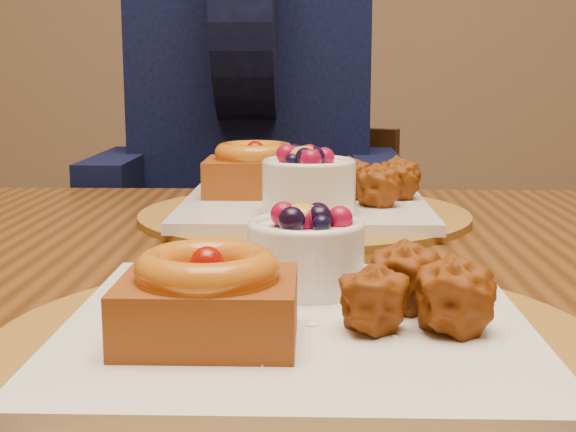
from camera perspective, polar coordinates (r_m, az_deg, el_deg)
The scene contains 5 objects.
dining_table at distance 0.73m, azimuth 0.97°, elevation -9.31°, with size 1.60×0.90×0.76m.
place_setting_near at distance 0.50m, azimuth 0.44°, elevation -7.03°, with size 0.38×0.38×0.08m.
place_setting_far at distance 0.92m, azimuth 0.94°, elevation 1.53°, with size 0.38×0.38×0.09m.
chair_far at distance 1.52m, azimuth -1.05°, elevation -7.69°, with size 0.52×0.52×0.82m.
diner at distance 1.42m, azimuth -2.61°, elevation 8.17°, with size 0.50×0.48×0.81m.
Camera 1 is at (0.00, -0.60, 0.93)m, focal length 50.00 mm.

